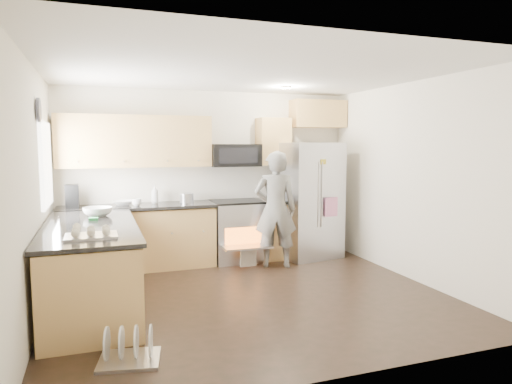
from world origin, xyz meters
name	(u,v)px	position (x,y,z in m)	size (l,w,h in m)	color
ground	(251,297)	(0.00, 0.00, 0.00)	(4.50, 4.50, 0.00)	black
room_shell	(247,154)	(-0.04, 0.02, 1.67)	(4.54, 4.04, 2.62)	white
back_cabinet_run	(175,200)	(-0.59, 1.75, 0.96)	(4.45, 0.64, 2.50)	tan
peninsula	(92,266)	(-1.75, 0.25, 0.47)	(0.96, 2.36, 1.03)	tan
stove_range	(237,217)	(0.35, 1.69, 0.68)	(0.76, 0.97, 1.79)	#B7B7BC
refrigerator	(310,200)	(1.50, 1.53, 0.91)	(0.99, 0.82, 1.81)	#B7B7BC
person	(275,209)	(0.77, 1.16, 0.85)	(0.62, 0.40, 1.69)	gray
dish_rack	(129,352)	(-1.46, -1.19, 0.08)	(0.56, 0.48, 0.30)	#B7B7BC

